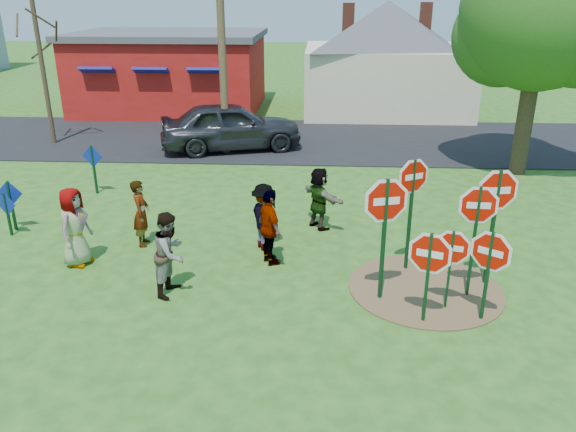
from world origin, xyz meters
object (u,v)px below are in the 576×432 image
stop_sign_c (477,217)px  stop_sign_a (429,260)px  person_b (141,213)px  leafy_tree (545,19)px  stop_sign_d (497,199)px  suv (231,126)px  stop_sign_b (413,187)px  person_a (74,227)px  utility_pole (221,23)px

stop_sign_c → stop_sign_a: bearing=-132.4°
person_b → leafy_tree: leafy_tree is taller
stop_sign_d → suv: size_ratio=0.50×
stop_sign_a → stop_sign_b: bearing=111.4°
person_a → leafy_tree: leafy_tree is taller
person_a → suv: suv is taller
person_a → utility_pole: size_ratio=0.20×
leafy_tree → stop_sign_a: bearing=-117.0°
person_b → utility_pole: size_ratio=0.18×
stop_sign_a → stop_sign_c: (1.06, 1.04, 0.45)m
stop_sign_a → stop_sign_d: bearing=65.6°
person_b → stop_sign_a: bearing=-122.1°
stop_sign_c → utility_pole: bearing=125.4°
stop_sign_d → utility_pole: 12.63m
utility_pole → stop_sign_a: bearing=-64.2°
stop_sign_a → person_a: (-7.45, 1.99, -0.38)m
stop_sign_a → suv: (-5.44, 12.03, -0.33)m
stop_sign_a → leafy_tree: 11.42m
stop_sign_b → person_a: (-7.42, -0.15, -1.03)m
stop_sign_b → person_b: stop_sign_b is taller
stop_sign_a → person_b: bearing=174.0°
leafy_tree → stop_sign_c: bearing=-114.1°
stop_sign_a → stop_sign_d: size_ratio=0.73×
stop_sign_b → person_a: stop_sign_b is taller
person_b → stop_sign_d: bearing=-107.0°
stop_sign_b → stop_sign_a: bearing=-117.3°
stop_sign_b → person_a: bearing=152.8°
stop_sign_d → leafy_tree: bearing=56.5°
stop_sign_c → suv: stop_sign_c is taller
stop_sign_a → stop_sign_c: bearing=64.9°
stop_sign_a → stop_sign_d: stop_sign_d is taller
stop_sign_b → leafy_tree: (4.94, 7.48, 3.06)m
person_a → suv: size_ratio=0.34×
stop_sign_b → leafy_tree: leafy_tree is taller
person_b → leafy_tree: size_ratio=0.21×
stop_sign_a → person_a: stop_sign_a is taller
stop_sign_a → utility_pole: utility_pole is taller
stop_sign_d → person_a: size_ratio=1.47×
person_a → stop_sign_b: bearing=-76.3°
stop_sign_c → person_a: 8.60m
stop_sign_b → stop_sign_c: bearing=-73.6°
suv → utility_pole: size_ratio=0.60×
suv → person_a: bearing=152.2°
leafy_tree → suv: bearing=166.9°
suv → leafy_tree: 11.37m
person_b → suv: (0.85, 8.90, 0.13)m
stop_sign_d → stop_sign_b: bearing=149.2°
stop_sign_c → stop_sign_d: bearing=49.8°
stop_sign_d → person_b: stop_sign_d is taller
stop_sign_b → stop_sign_d: bearing=-48.2°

